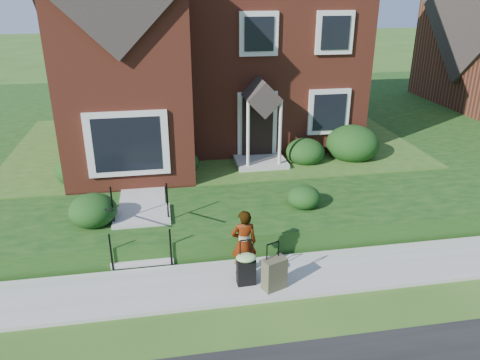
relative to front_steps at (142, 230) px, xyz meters
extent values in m
plane|color=#2D5119|center=(2.50, -1.84, -0.47)|extent=(120.00, 120.00, 0.00)
cube|color=#9E9B93|center=(2.50, -1.84, -0.43)|extent=(60.00, 1.60, 0.08)
cube|color=#11380F|center=(6.50, 9.06, -0.17)|extent=(44.00, 20.00, 0.60)
cube|color=#9E9B93|center=(0.00, 3.16, 0.16)|extent=(1.20, 6.00, 0.06)
cube|color=maroon|center=(2.50, 8.16, 2.83)|extent=(10.00, 8.00, 5.40)
cube|color=maroon|center=(-0.30, 3.36, 2.83)|extent=(3.60, 2.40, 5.40)
cube|color=silver|center=(-0.30, 2.21, 1.53)|extent=(2.20, 0.30, 1.80)
cube|color=black|center=(3.70, 4.10, 1.18)|extent=(1.00, 0.12, 2.10)
cube|color=black|center=(6.10, 4.11, 1.63)|extent=(1.40, 0.10, 1.50)
cube|color=#9E9B93|center=(0.00, -0.84, -0.32)|extent=(1.40, 0.30, 0.15)
cube|color=#9E9B93|center=(0.00, -0.54, -0.17)|extent=(1.40, 0.30, 0.15)
cube|color=#9E9B93|center=(0.00, -0.24, -0.02)|extent=(1.40, 0.30, 0.15)
cube|color=#9E9B93|center=(0.00, 0.06, 0.13)|extent=(1.40, 0.30, 0.15)
cube|color=#9E9B93|center=(0.00, 0.61, 0.13)|extent=(1.40, 0.80, 0.15)
cylinder|color=black|center=(-0.65, -0.99, 0.06)|extent=(0.04, 0.04, 0.90)
cylinder|color=black|center=(-0.65, 0.21, 0.66)|extent=(0.04, 0.04, 0.90)
cylinder|color=black|center=(0.65, -0.99, 0.06)|extent=(0.04, 0.04, 0.90)
cylinder|color=black|center=(0.65, 0.21, 0.66)|extent=(0.04, 0.04, 0.90)
ellipsoid|color=#13350F|center=(-1.84, 3.14, 0.58)|extent=(1.31, 1.31, 0.92)
ellipsoid|color=#13350F|center=(1.24, 3.52, 0.46)|extent=(0.96, 0.96, 0.67)
ellipsoid|color=#13350F|center=(5.19, 3.57, 0.56)|extent=(1.25, 1.25, 0.87)
ellipsoid|color=#13350F|center=(6.86, 3.71, 0.74)|extent=(1.75, 1.75, 1.23)
ellipsoid|color=#13350F|center=(-1.14, 0.39, 0.53)|extent=(1.15, 1.15, 0.80)
ellipsoid|color=#13350F|center=(4.17, 0.40, 0.43)|extent=(0.87, 0.87, 0.61)
imported|color=#999999|center=(2.20, -1.65, 0.38)|extent=(0.56, 0.37, 1.54)
cube|color=black|center=(2.18, -2.03, -0.10)|extent=(0.40, 0.23, 0.58)
cylinder|color=black|center=(2.18, -2.03, 0.63)|extent=(0.23, 0.04, 0.03)
cylinder|color=black|center=(2.06, -2.03, 0.41)|extent=(0.02, 0.02, 0.44)
cylinder|color=black|center=(2.30, -2.03, 0.41)|extent=(0.02, 0.02, 0.44)
cylinder|color=black|center=(2.04, -2.03, -0.36)|extent=(0.04, 0.06, 0.06)
cylinder|color=black|center=(2.32, -2.03, -0.36)|extent=(0.04, 0.06, 0.06)
ellipsoid|color=#8ABD6C|center=(2.18, -2.03, 0.26)|extent=(0.44, 0.37, 0.14)
cube|color=#4B4732|center=(2.73, -2.28, -0.04)|extent=(0.55, 0.43, 0.70)
cylinder|color=black|center=(2.73, -2.28, 0.65)|extent=(0.28, 0.13, 0.03)
cylinder|color=black|center=(2.58, -2.28, 0.48)|extent=(0.02, 0.02, 0.34)
cylinder|color=black|center=(2.88, -2.28, 0.48)|extent=(0.02, 0.02, 0.34)
cylinder|color=black|center=(2.56, -2.28, -0.36)|extent=(0.06, 0.07, 0.06)
cylinder|color=black|center=(2.90, -2.28, -0.36)|extent=(0.06, 0.07, 0.06)
camera|label=1|loc=(0.61, -10.21, 5.48)|focal=35.00mm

